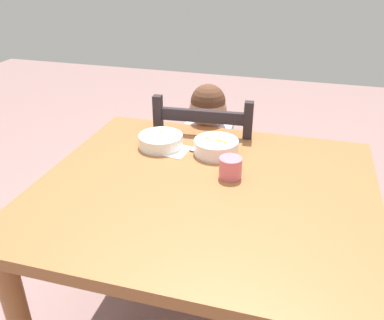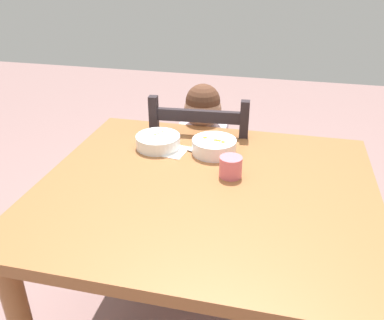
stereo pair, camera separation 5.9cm
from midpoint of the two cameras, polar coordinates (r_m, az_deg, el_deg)
dining_table at (r=1.42m, az=2.94°, el=-7.56°), size 1.11×0.99×0.77m
dining_chair at (r=2.00m, az=2.85°, el=-3.44°), size 0.45×0.45×0.93m
child_figure at (r=1.92m, az=2.82°, el=1.03°), size 0.32×0.31×0.94m
bowl_of_peas at (r=1.61m, az=-3.34°, el=2.74°), size 0.17×0.17×0.05m
bowl_of_carrots at (r=1.56m, az=4.47°, el=1.90°), size 0.17×0.17×0.06m
spoon at (r=1.57m, az=1.62°, el=1.22°), size 0.12×0.11×0.01m
drinking_cup at (r=1.40m, az=6.59°, el=-1.08°), size 0.08×0.08×0.07m
paper_napkin at (r=1.59m, az=-1.78°, el=1.36°), size 0.14×0.13×0.00m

